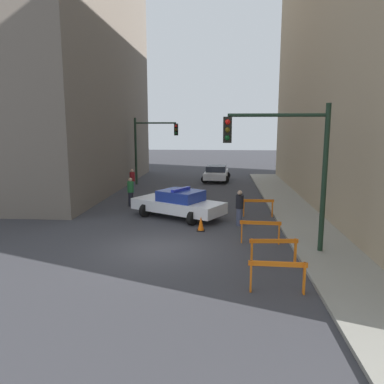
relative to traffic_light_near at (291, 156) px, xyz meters
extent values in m
plane|color=#38383D|center=(-4.73, 0.07, -3.53)|extent=(120.00, 120.00, 0.00)
cube|color=gray|center=(1.47, 0.07, -3.47)|extent=(2.40, 44.00, 0.12)
cube|color=#6B6056|center=(-16.73, 14.07, 8.12)|extent=(14.00, 20.00, 23.30)
cylinder|color=black|center=(1.17, 0.01, -0.81)|extent=(0.18, 0.18, 5.20)
cylinder|color=black|center=(-0.53, 0.01, 1.39)|extent=(3.40, 0.12, 0.12)
cube|color=black|center=(-2.23, 0.01, 0.89)|extent=(0.30, 0.22, 0.90)
sphere|color=red|center=(-2.23, -0.14, 1.16)|extent=(0.18, 0.18, 0.18)
sphere|color=#4C3D0C|center=(-2.23, -0.14, 0.89)|extent=(0.18, 0.18, 0.18)
sphere|color=#0C4219|center=(-2.23, -0.14, 0.62)|extent=(0.18, 0.18, 0.18)
cylinder|color=black|center=(-9.13, 15.75, -0.93)|extent=(0.18, 0.18, 5.20)
cylinder|color=black|center=(-7.53, 15.75, 1.27)|extent=(3.20, 0.12, 0.12)
cube|color=black|center=(-5.93, 15.75, 0.77)|extent=(0.30, 0.22, 0.90)
sphere|color=red|center=(-5.93, 15.60, 1.04)|extent=(0.18, 0.18, 0.18)
sphere|color=#4C3D0C|center=(-5.93, 15.60, 0.77)|extent=(0.18, 0.18, 0.18)
sphere|color=#0C4219|center=(-5.93, 15.60, 0.50)|extent=(0.18, 0.18, 0.18)
cube|color=white|center=(-4.58, 5.05, -2.93)|extent=(5.00, 3.94, 0.55)
cube|color=navy|center=(-4.41, 4.96, -2.39)|extent=(2.52, 2.39, 0.52)
cylinder|color=black|center=(-6.26, 5.04, -3.20)|extent=(0.52, 0.68, 0.66)
cylinder|color=black|center=(-5.42, 6.51, -3.20)|extent=(0.52, 0.68, 0.66)
cylinder|color=black|center=(-3.74, 3.59, -3.20)|extent=(0.52, 0.68, 0.66)
cylinder|color=black|center=(-2.89, 5.06, -3.20)|extent=(0.52, 0.68, 0.66)
cube|color=#2633BF|center=(-4.41, 4.96, -2.07)|extent=(0.86, 1.30, 0.12)
cube|color=silver|center=(-2.83, 18.07, -2.96)|extent=(2.06, 4.40, 0.52)
cube|color=#232833|center=(-2.84, 17.89, -2.46)|extent=(1.69, 1.90, 0.48)
cylinder|color=black|center=(-3.57, 19.45, -3.22)|extent=(0.63, 0.26, 0.62)
cylinder|color=black|center=(-1.92, 19.35, -3.22)|extent=(0.63, 0.26, 0.62)
cylinder|color=black|center=(-3.74, 16.79, -3.22)|extent=(0.63, 0.26, 0.62)
cylinder|color=black|center=(-2.08, 16.69, -3.22)|extent=(0.63, 0.26, 0.62)
cylinder|color=black|center=(-7.59, 7.51, -3.12)|extent=(0.39, 0.39, 0.82)
cylinder|color=#236633|center=(-7.59, 7.51, -2.40)|extent=(0.51, 0.51, 0.62)
sphere|color=tan|center=(-7.59, 7.51, -1.98)|extent=(0.31, 0.31, 0.22)
cylinder|color=#474C66|center=(-8.52, 11.81, -3.12)|extent=(0.34, 0.34, 0.82)
cylinder|color=maroon|center=(-8.52, 11.81, -2.40)|extent=(0.43, 0.43, 0.62)
sphere|color=tan|center=(-8.52, 11.81, -1.98)|extent=(0.26, 0.26, 0.22)
cylinder|color=#474C66|center=(-1.56, 3.69, -3.12)|extent=(0.37, 0.37, 0.82)
cylinder|color=black|center=(-1.56, 3.69, -2.40)|extent=(0.48, 0.48, 0.62)
sphere|color=tan|center=(-1.56, 3.69, -1.98)|extent=(0.29, 0.29, 0.22)
cube|color=orange|center=(-0.85, -3.38, -2.70)|extent=(1.60, 0.11, 0.14)
cube|color=orange|center=(-1.57, -3.36, -3.08)|extent=(0.06, 0.16, 0.90)
cube|color=orange|center=(-0.13, -3.41, -3.08)|extent=(0.06, 0.16, 0.90)
cube|color=orange|center=(-0.67, -1.28, -2.70)|extent=(1.60, 0.18, 0.14)
cube|color=orange|center=(-1.39, -1.34, -3.08)|extent=(0.06, 0.16, 0.90)
cube|color=orange|center=(0.05, -1.22, -3.08)|extent=(0.06, 0.16, 0.90)
cube|color=orange|center=(-0.87, 1.06, -2.70)|extent=(1.60, 0.15, 0.14)
cube|color=orange|center=(-1.59, 1.10, -3.08)|extent=(0.06, 0.16, 0.90)
cube|color=orange|center=(-0.15, 1.01, -3.08)|extent=(0.06, 0.16, 0.90)
cube|color=orange|center=(-0.53, 5.51, -2.70)|extent=(1.60, 0.09, 0.14)
cube|color=orange|center=(-1.25, 5.49, -3.08)|extent=(0.05, 0.16, 0.90)
cube|color=orange|center=(0.19, 5.52, -3.08)|extent=(0.05, 0.16, 0.90)
cube|color=black|center=(-3.28, 2.67, -3.51)|extent=(0.36, 0.36, 0.04)
cone|color=#F2600C|center=(-3.28, 2.67, -3.18)|extent=(0.28, 0.28, 0.62)
camera|label=1|loc=(-2.43, -13.25, 1.01)|focal=35.00mm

